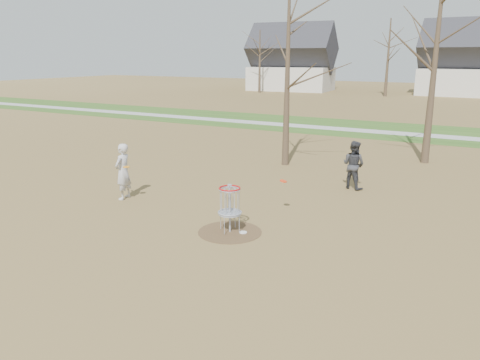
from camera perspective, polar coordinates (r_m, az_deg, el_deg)
name	(u,v)px	position (r m, az deg, el deg)	size (l,w,h in m)	color
ground	(230,232)	(13.22, -1.24, -6.36)	(160.00, 160.00, 0.00)	brown
green_band	(388,130)	(32.61, 17.63, 5.80)	(160.00, 8.00, 0.01)	#2D5119
footpath	(385,132)	(31.64, 17.27, 5.58)	(160.00, 1.50, 0.01)	#9E9E99
dirt_circle	(230,232)	(13.22, -1.24, -6.34)	(1.80, 1.80, 0.01)	#47331E
player_standing	(123,172)	(16.44, -14.08, 1.00)	(0.71, 0.46, 1.93)	silver
player_throwing	(353,165)	(17.75, 13.66, 1.81)	(0.87, 0.68, 1.79)	#333438
disc_grounded	(243,232)	(13.14, 0.37, -6.40)	(0.22, 0.22, 0.02)	white
discs_in_play	(206,174)	(14.94, -4.22, 0.73)	(5.30, 1.60, 0.20)	#F5350C
disc_golf_basket	(230,201)	(12.92, -1.26, -2.58)	(0.64, 0.64, 1.35)	#9EA3AD
bare_trees	(449,49)	(46.66, 24.17, 14.37)	(52.62, 44.98, 9.00)	#382B1E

